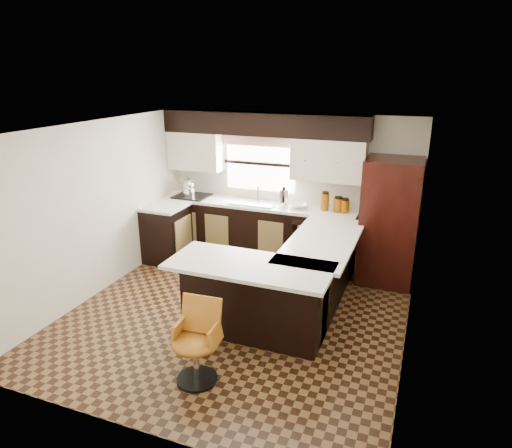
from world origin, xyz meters
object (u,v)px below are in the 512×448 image
at_px(peninsula_long, 317,274).
at_px(bar_chair, 195,344).
at_px(peninsula_return, 254,300).
at_px(refrigerator, 389,222).

xyz_separation_m(peninsula_long, bar_chair, (-0.75, -2.02, -0.02)).
bearing_deg(peninsula_return, bar_chair, -102.26).
distance_m(peninsula_return, bar_chair, 1.07).
height_order(peninsula_return, refrigerator, refrigerator).
bearing_deg(refrigerator, peninsula_long, -124.85).
relative_size(peninsula_long, refrigerator, 1.05).
relative_size(refrigerator, bar_chair, 2.14).
xyz_separation_m(peninsula_long, refrigerator, (0.78, 1.12, 0.48)).
bearing_deg(peninsula_long, bar_chair, -110.42).
xyz_separation_m(peninsula_return, bar_chair, (-0.23, -1.05, -0.02)).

